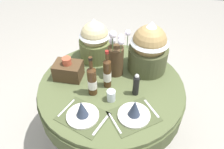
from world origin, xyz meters
TOP-DOWN VIEW (x-y plane):
  - ground at (0.00, 0.00)m, footprint 8.00×8.00m
  - dining_table at (0.00, 0.00)m, footprint 1.26×1.26m
  - place_setting_left at (-0.14, -0.38)m, footprint 0.41×0.36m
  - place_setting_right at (0.23, -0.31)m, footprint 0.43×0.41m
  - flower_vase at (0.01, 0.15)m, footprint 0.18×0.15m
  - wine_bottle_left at (-0.13, -0.13)m, footprint 0.07×0.07m
  - wine_bottle_centre at (-0.03, -0.02)m, footprint 0.07×0.07m
  - tumbler_near_left at (0.03, -0.18)m, footprint 0.07×0.07m
  - pepper_mill at (0.21, -0.08)m, footprint 0.05×0.05m
  - gift_tub_back_left at (-0.22, 0.34)m, footprint 0.30×0.30m
  - gift_tub_back_right at (0.28, 0.27)m, footprint 0.35×0.35m
  - woven_basket_side_left at (-0.38, 0.02)m, footprint 0.23×0.17m

SIDE VIEW (x-z plane):
  - ground at x=0.00m, z-range 0.00..0.00m
  - dining_table at x=0.00m, z-range 0.24..0.98m
  - tumbler_near_left at x=0.03m, z-range 0.74..0.84m
  - place_setting_left at x=-0.14m, z-range 0.71..0.87m
  - place_setting_right at x=0.23m, z-range 0.71..0.87m
  - woven_basket_side_left at x=-0.38m, z-range 0.72..0.93m
  - pepper_mill at x=0.21m, z-range 0.74..0.94m
  - wine_bottle_left at x=-0.13m, z-range 0.70..1.06m
  - wine_bottle_centre at x=-0.03m, z-range 0.71..1.06m
  - flower_vase at x=0.01m, z-range 0.70..1.15m
  - gift_tub_back_left at x=-0.22m, z-range 0.75..1.17m
  - gift_tub_back_right at x=0.28m, z-range 0.75..1.23m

